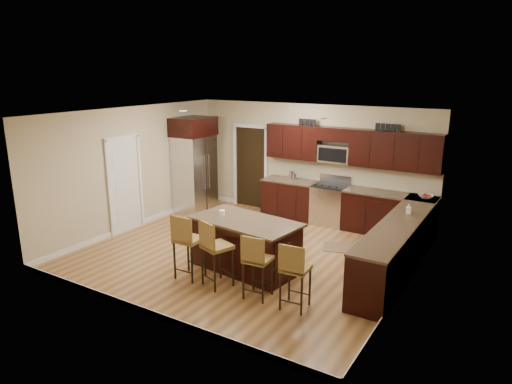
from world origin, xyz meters
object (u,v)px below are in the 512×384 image
Objects in this scene: island at (246,246)px; stool_left at (187,239)px; range at (330,204)px; stool_extra at (294,269)px; stool_right at (256,259)px; stool_mid at (214,246)px; refrigerator at (194,164)px.

stool_left is (-0.63, -0.85, 0.28)m from island.
stool_extra is (1.07, -3.94, 0.18)m from range.
range is at bearing 75.24° from stool_left.
stool_extra is at bearing -74.87° from range.
island is 1.14m from stool_right.
stool_mid is at bearing 175.65° from stool_extra.
range is 4.09m from stool_extra.
stool_mid is at bearing 175.68° from stool_right.
stool_mid is at bearing -95.58° from range.
stool_right is 0.45× the size of refrigerator.
range is 1.06× the size of stool_right.
refrigerator is at bearing 149.82° from island.
stool_right is at bearing -1.04° from stool_left.
island is 1.94× the size of stool_right.
stool_left is 1.36m from stool_right.
stool_extra is (1.38, -0.84, 0.22)m from island.
stool_left is at bearing 175.83° from stool_right.
island is at bearing 144.22° from stool_extra.
refrigerator is (-2.91, 3.15, 0.50)m from stool_mid.
stool_right is at bearing -40.25° from refrigerator.
stool_right is at bearing -41.57° from island.
range is 0.98× the size of stool_mid.
stool_extra is (4.37, -3.15, -0.55)m from refrigerator.
stool_left reaches higher than stool_mid.
range is at bearing 91.63° from stool_right.
stool_mid is 0.80m from stool_right.
stool_right is 1.00× the size of stool_extra.
refrigerator reaches higher than stool_extra.
stool_left is 2.01m from stool_extra.
stool_extra is at bearing 19.67° from stool_mid.
stool_right is at bearing 19.70° from stool_mid.
stool_right is 4.90m from refrigerator.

